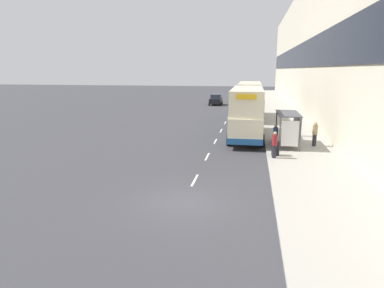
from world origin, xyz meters
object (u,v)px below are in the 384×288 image
object	(u,v)px
double_decker_bus_ahead	(249,100)
pedestrian_3	(295,125)
car_0	(216,100)
double_decker_bus_near	(247,112)
bus_shelter	(291,123)
litter_bin	(276,148)
pedestrian_1	(275,145)
pedestrian_2	(315,134)
pedestrian_at_shelter	(275,136)

from	to	relation	value
double_decker_bus_ahead	pedestrian_3	distance (m)	11.78
double_decker_bus_ahead	car_0	xyz separation A→B (m)	(-5.69, 15.91, -1.40)
double_decker_bus_near	car_0	bearing A→B (deg)	101.33
bus_shelter	litter_bin	xyz separation A→B (m)	(-1.22, -3.12, -1.21)
double_decker_bus_near	litter_bin	xyz separation A→B (m)	(2.08, -6.27, -1.61)
double_decker_bus_near	pedestrian_1	bearing A→B (deg)	-74.39
double_decker_bus_near	pedestrian_2	world-z (taller)	double_decker_bus_near
car_0	pedestrian_at_shelter	world-z (taller)	pedestrian_at_shelter
pedestrian_3	litter_bin	distance (m)	7.72
double_decker_bus_near	car_0	xyz separation A→B (m)	(-5.62, 28.02, -1.40)
double_decker_bus_ahead	pedestrian_at_shelter	bearing A→B (deg)	-82.43
car_0	litter_bin	xyz separation A→B (m)	(7.69, -34.30, -0.21)
car_0	bus_shelter	bearing A→B (deg)	105.95
bus_shelter	pedestrian_at_shelter	size ratio (longest dim) A/B	2.41
double_decker_bus_near	pedestrian_at_shelter	world-z (taller)	double_decker_bus_near
litter_bin	car_0	bearing A→B (deg)	102.64
pedestrian_at_shelter	pedestrian_1	bearing A→B (deg)	-94.49
pedestrian_2	double_decker_bus_ahead	bearing A→B (deg)	108.81
double_decker_bus_ahead	car_0	bearing A→B (deg)	109.67
double_decker_bus_ahead	litter_bin	xyz separation A→B (m)	(2.00, -18.39, -1.62)
pedestrian_1	car_0	bearing A→B (deg)	102.20
pedestrian_2	double_decker_bus_near	bearing A→B (deg)	151.50
litter_bin	pedestrian_at_shelter	bearing A→B (deg)	87.23
double_decker_bus_near	pedestrian_2	distance (m)	5.98
pedestrian_at_shelter	pedestrian_3	distance (m)	5.36
pedestrian_1	litter_bin	world-z (taller)	pedestrian_1
car_0	pedestrian_at_shelter	size ratio (longest dim) A/B	2.19
double_decker_bus_near	pedestrian_3	xyz separation A→B (m)	(4.18, 1.15, -1.22)
double_decker_bus_near	pedestrian_1	distance (m)	7.34
pedestrian_at_shelter	pedestrian_1	world-z (taller)	pedestrian_1
bus_shelter	pedestrian_2	distance (m)	2.05
pedestrian_2	pedestrian_at_shelter	bearing A→B (deg)	-160.64
pedestrian_at_shelter	pedestrian_2	bearing A→B (deg)	19.36
bus_shelter	car_0	world-z (taller)	bus_shelter
bus_shelter	pedestrian_2	world-z (taller)	bus_shelter
bus_shelter	pedestrian_1	size ratio (longest dim) A/B	2.40
pedestrian_at_shelter	pedestrian_2	size ratio (longest dim) A/B	0.94
pedestrian_2	litter_bin	world-z (taller)	pedestrian_2
bus_shelter	double_decker_bus_near	size ratio (longest dim) A/B	0.42
double_decker_bus_near	litter_bin	distance (m)	6.80
double_decker_bus_near	pedestrian_1	size ratio (longest dim) A/B	5.78
pedestrian_at_shelter	pedestrian_2	world-z (taller)	pedestrian_2
pedestrian_2	pedestrian_3	distance (m)	4.06
pedestrian_at_shelter	litter_bin	distance (m)	2.47
car_0	pedestrian_1	size ratio (longest dim) A/B	2.19
pedestrian_at_shelter	pedestrian_1	size ratio (longest dim) A/B	1.00
double_decker_bus_near	car_0	size ratio (longest dim) A/B	2.65
double_decker_bus_near	double_decker_bus_ahead	bearing A→B (deg)	89.66
bus_shelter	car_0	distance (m)	32.45
car_0	pedestrian_2	bearing A→B (deg)	109.26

